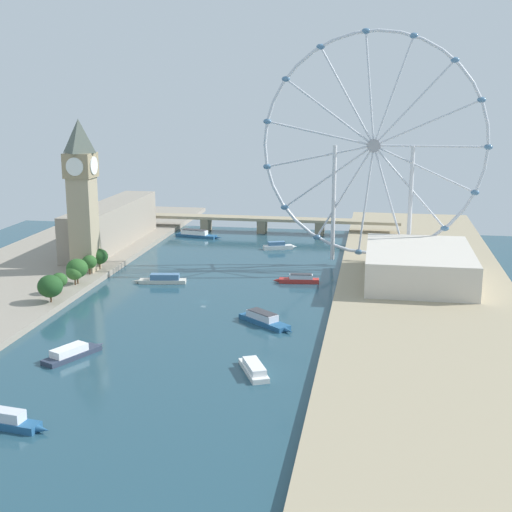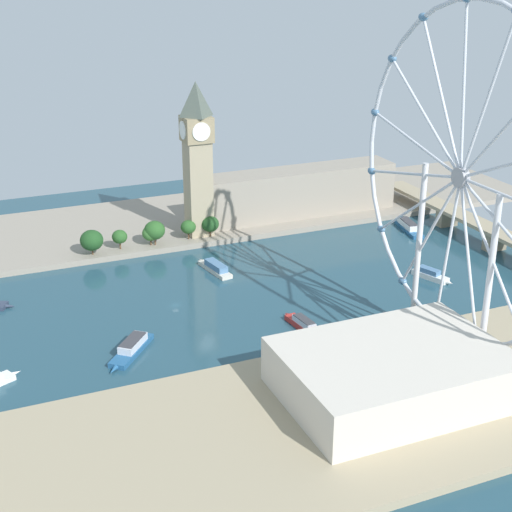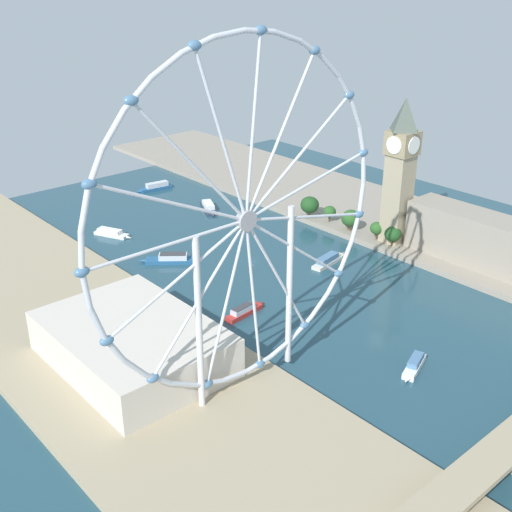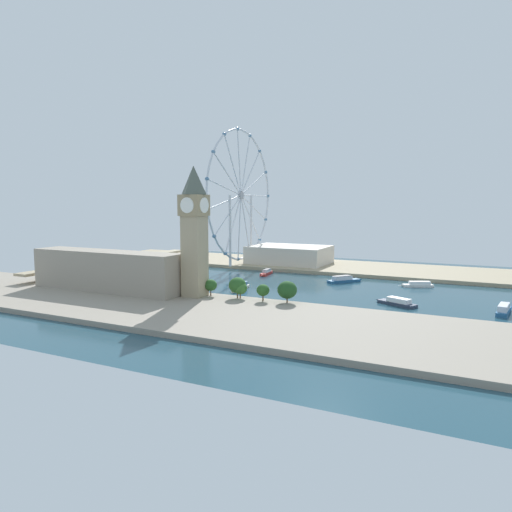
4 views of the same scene
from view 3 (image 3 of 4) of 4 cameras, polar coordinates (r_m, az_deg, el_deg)
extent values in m
plane|color=#234756|center=(361.11, -0.33, -0.47)|extent=(385.54, 385.54, 0.00)
cube|color=gray|center=(433.45, 10.49, 3.68)|extent=(90.00, 520.00, 3.00)
cube|color=tan|center=(308.62, -15.68, -5.77)|extent=(90.00, 520.00, 3.00)
cube|color=tan|center=(379.28, 12.26, 4.91)|extent=(12.77, 12.77, 51.69)
cube|color=#928260|center=(370.02, 12.71, 9.65)|extent=(14.82, 14.82, 13.25)
pyramid|color=#4C564C|center=(366.51, 12.94, 12.01)|extent=(13.41, 13.41, 18.02)
cylinder|color=white|center=(365.74, 13.68, 9.38)|extent=(9.71, 0.50, 9.71)
cylinder|color=white|center=(374.41, 11.77, 9.90)|extent=(9.71, 0.50, 9.71)
cylinder|color=white|center=(364.02, 11.98, 9.47)|extent=(0.50, 9.71, 9.71)
cylinder|color=white|center=(376.09, 13.42, 9.81)|extent=(0.50, 9.71, 9.71)
cube|color=gray|center=(359.99, 21.38, 0.56)|extent=(22.00, 115.78, 27.21)
cylinder|color=#513823|center=(418.12, 4.70, 3.68)|extent=(0.80, 0.80, 3.06)
ellipsoid|color=#1E471E|center=(415.96, 4.73, 4.49)|extent=(11.83, 11.83, 10.65)
cylinder|color=#513823|center=(410.23, 6.43, 3.23)|extent=(0.80, 0.80, 3.57)
ellipsoid|color=#285623|center=(408.47, 6.46, 3.88)|extent=(7.97, 7.97, 7.18)
cylinder|color=#513823|center=(399.84, 8.05, 2.53)|extent=(0.80, 0.80, 3.10)
ellipsoid|color=#386B2D|center=(398.00, 8.10, 3.21)|extent=(8.76, 8.76, 7.88)
cylinder|color=#513823|center=(398.09, 8.26, 2.47)|extent=(0.80, 0.80, 3.73)
ellipsoid|color=#285623|center=(395.81, 8.31, 3.31)|extent=(11.06, 11.06, 9.95)
cylinder|color=#513823|center=(388.08, 10.49, 1.71)|extent=(0.80, 0.80, 3.66)
ellipsoid|color=#285623|center=(386.17, 10.55, 2.41)|extent=(8.20, 8.20, 7.38)
cylinder|color=#513823|center=(380.86, 11.83, 1.12)|extent=(0.80, 0.80, 3.38)
ellipsoid|color=#1E471E|center=(378.75, 11.90, 1.89)|extent=(9.65, 9.65, 8.69)
torus|color=silver|center=(225.45, -0.88, 3.16)|extent=(126.70, 1.87, 126.70)
cylinder|color=#99999E|center=(225.45, -0.88, 3.16)|extent=(7.49, 3.00, 7.49)
cylinder|color=silver|center=(208.09, -7.42, 1.08)|extent=(62.41, 1.12, 1.12)
cylinder|color=silver|center=(204.85, -6.99, 4.54)|extent=(57.47, 1.12, 26.41)
cylinder|color=silver|center=(205.73, -5.38, 7.78)|extent=(42.60, 1.12, 47.13)
cylinder|color=silver|center=(210.54, -2.95, 10.07)|extent=(20.36, 1.12, 59.71)
cylinder|color=silver|center=(218.23, -0.27, 10.99)|extent=(7.64, 1.12, 62.19)
cylinder|color=silver|center=(227.25, 2.12, 10.47)|extent=(32.18, 1.12, 54.61)
cylinder|color=silver|center=(235.98, 3.81, 8.78)|extent=(51.15, 1.12, 37.59)
cylinder|color=silver|center=(243.03, 4.62, 6.30)|extent=(61.28, 1.12, 14.08)
cylinder|color=silver|center=(247.35, 4.52, 3.44)|extent=(61.28, 1.12, 14.08)
cylinder|color=silver|center=(248.35, 3.58, 0.61)|extent=(51.15, 1.12, 37.59)
cylinder|color=silver|center=(245.91, 1.93, -1.85)|extent=(32.18, 1.12, 54.61)
cylinder|color=silver|center=(240.34, -0.24, -3.56)|extent=(7.64, 1.12, 62.19)
cylinder|color=silver|center=(232.43, -2.64, -4.25)|extent=(20.36, 1.12, 59.71)
cylinder|color=silver|center=(223.39, -4.92, -3.69)|extent=(42.60, 1.12, 47.13)
cylinder|color=silver|center=(214.73, -6.65, -1.84)|extent=(57.47, 1.12, 26.41)
ellipsoid|color=teal|center=(194.21, -15.01, -1.36)|extent=(4.80, 3.20, 3.20)
ellipsoid|color=teal|center=(187.19, -14.38, 6.13)|extent=(4.80, 3.20, 3.20)
ellipsoid|color=teal|center=(189.13, -10.89, 13.23)|extent=(4.80, 3.20, 3.20)
ellipsoid|color=teal|center=(199.43, -5.42, 17.88)|extent=(4.80, 3.20, 3.20)
ellipsoid|color=teal|center=(215.32, 0.41, 19.18)|extent=(4.80, 3.20, 3.20)
ellipsoid|color=teal|center=(233.23, 5.15, 17.51)|extent=(4.80, 3.20, 3.20)
ellipsoid|color=teal|center=(249.98, 8.16, 13.80)|extent=(4.80, 3.20, 3.20)
ellipsoid|color=teal|center=(263.14, 9.38, 8.95)|extent=(4.80, 3.20, 3.20)
ellipsoid|color=teal|center=(271.07, 9.01, 3.66)|extent=(4.80, 3.20, 3.20)
ellipsoid|color=teal|center=(272.90, 7.26, -1.51)|extent=(4.80, 3.20, 3.20)
ellipsoid|color=teal|center=(268.44, 4.29, -6.04)|extent=(4.80, 3.20, 3.20)
ellipsoid|color=teal|center=(258.15, 0.33, -9.43)|extent=(4.80, 3.20, 3.20)
ellipsoid|color=teal|center=(243.24, -4.31, -11.11)|extent=(4.80, 3.20, 3.20)
ellipsoid|color=teal|center=(225.66, -9.02, -10.52)|extent=(4.80, 3.20, 3.20)
ellipsoid|color=teal|center=(208.17, -12.94, -7.24)|extent=(4.80, 3.20, 3.20)
cylinder|color=silver|center=(227.98, -5.02, -6.08)|extent=(2.40, 2.40, 67.21)
cylinder|color=silver|center=(252.74, 2.94, -2.77)|extent=(2.40, 2.40, 67.21)
cube|color=beige|center=(268.76, -10.77, -7.56)|extent=(54.20, 75.95, 17.10)
cube|color=gray|center=(237.99, 21.32, -15.87)|extent=(6.00, 11.56, 9.03)
cube|color=white|center=(404.22, -12.54, 1.87)|extent=(14.78, 22.50, 1.87)
cone|color=white|center=(397.16, -11.05, 1.59)|extent=(3.34, 4.36, 1.87)
cube|color=white|center=(404.07, -12.69, 2.16)|extent=(11.14, 16.11, 2.30)
cube|color=#B22D28|center=(307.32, -1.04, -4.98)|extent=(21.59, 7.28, 2.27)
cone|color=#B22D28|center=(315.24, 0.50, -4.17)|extent=(4.04, 2.67, 2.27)
cube|color=silver|center=(305.53, -1.18, -4.67)|extent=(12.93, 5.54, 2.32)
cube|color=#38383D|center=(304.88, -1.18, -4.45)|extent=(11.66, 5.20, 0.36)
cube|color=#235684|center=(362.47, -7.48, -0.41)|extent=(25.44, 22.80, 2.11)
cone|color=#235684|center=(364.47, -9.96, -0.43)|extent=(5.13, 4.77, 2.11)
cube|color=silver|center=(361.28, -7.28, -0.04)|extent=(15.63, 14.37, 2.93)
cube|color=#38383D|center=(360.61, -7.30, 0.20)|extent=(14.26, 13.17, 0.36)
cube|color=white|center=(276.55, 13.69, -9.38)|extent=(19.37, 11.04, 2.60)
cone|color=white|center=(267.65, 13.04, -10.56)|extent=(4.08, 3.60, 2.60)
cube|color=teal|center=(275.95, 13.80, -8.84)|extent=(11.64, 7.58, 2.49)
cube|color=beige|center=(360.53, 6.37, -0.50)|extent=(25.48, 9.87, 1.96)
cone|color=beige|center=(371.74, 7.60, 0.23)|extent=(4.74, 2.67, 1.96)
cube|color=teal|center=(358.53, 6.28, -0.20)|extent=(15.93, 7.38, 3.05)
cube|color=#2D384C|center=(437.71, -4.16, 4.17)|extent=(16.92, 25.16, 1.90)
cone|color=#2D384C|center=(424.64, -3.76, 3.53)|extent=(3.62, 4.80, 1.90)
cube|color=white|center=(438.03, -4.20, 4.51)|extent=(11.55, 15.57, 2.83)
cube|color=#235684|center=(480.99, -8.77, 5.86)|extent=(24.51, 8.86, 2.43)
cone|color=#235684|center=(475.70, -10.29, 5.54)|extent=(4.60, 2.98, 2.43)
cube|color=silver|center=(480.58, -8.66, 6.21)|extent=(16.66, 6.91, 3.25)
camera|label=1|loc=(587.92, -29.44, 16.43)|focal=49.83mm
camera|label=2|loc=(342.77, -57.09, 12.84)|focal=53.04mm
camera|label=4|loc=(661.23, 14.17, 15.96)|focal=32.56mm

